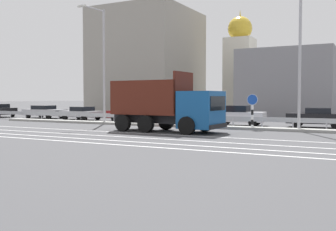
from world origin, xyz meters
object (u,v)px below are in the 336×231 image
at_px(parked_car_4, 187,115).
at_px(church_tower, 240,66).
at_px(parked_car_1, 44,112).
at_px(median_road_sign, 252,111).
at_px(parked_car_6, 317,117).
at_px(parked_car_3, 133,113).
at_px(parked_car_5, 239,115).
at_px(street_lamp_2, 300,51).
at_px(dump_truck, 179,111).
at_px(parked_car_2, 82,113).
at_px(street_lamp_1, 102,60).

xyz_separation_m(parked_car_4, church_tower, (-2.67, 22.34, 5.60)).
xyz_separation_m(parked_car_1, parked_car_4, (16.27, -0.51, 0.03)).
height_order(median_road_sign, parked_car_4, median_road_sign).
height_order(parked_car_1, parked_car_6, parked_car_6).
distance_m(parked_car_3, parked_car_5, 9.85).
xyz_separation_m(parked_car_3, church_tower, (2.70, 22.04, 5.57)).
bearing_deg(parked_car_4, median_road_sign, -120.12).
bearing_deg(median_road_sign, street_lamp_2, 0.05).
height_order(parked_car_4, parked_car_6, parked_car_6).
height_order(dump_truck, parked_car_2, dump_truck).
xyz_separation_m(parked_car_2, church_tower, (8.35, 22.31, 5.66)).
height_order(dump_truck, median_road_sign, dump_truck).
height_order(parked_car_3, parked_car_4, parked_car_3).
xyz_separation_m(median_road_sign, street_lamp_1, (-12.11, -0.15, 3.87)).
bearing_deg(parked_car_6, church_tower, 25.49).
distance_m(median_road_sign, parked_car_3, 12.40).
height_order(parked_car_5, parked_car_6, parked_car_5).
distance_m(street_lamp_2, parked_car_4, 10.89).
bearing_deg(street_lamp_1, parked_car_2, 144.93).
bearing_deg(parked_car_1, parked_car_4, 87.67).
bearing_deg(parked_car_1, median_road_sign, 79.32).
bearing_deg(median_road_sign, parked_car_2, 168.38).
bearing_deg(parked_car_6, dump_truck, 133.58).
distance_m(median_road_sign, parked_car_2, 17.80).
relative_size(median_road_sign, street_lamp_1, 0.26).
bearing_deg(street_lamp_1, parked_car_5, 18.60).
bearing_deg(dump_truck, parked_car_6, 139.96).
relative_size(parked_car_3, church_tower, 0.36).
xyz_separation_m(median_road_sign, parked_car_5, (-1.94, 3.27, -0.47)).
height_order(street_lamp_1, street_lamp_2, street_lamp_1).
bearing_deg(parked_car_2, church_tower, -17.79).
height_order(dump_truck, church_tower, church_tower).
bearing_deg(parked_car_1, parked_car_2, 84.30).
height_order(parked_car_1, parked_car_5, parked_car_5).
bearing_deg(parked_car_5, street_lamp_2, 52.33).
xyz_separation_m(street_lamp_1, parked_car_3, (0.33, 4.00, -4.35)).
xyz_separation_m(street_lamp_1, parked_car_4, (5.70, 3.70, -4.38)).
height_order(dump_truck, parked_car_6, dump_truck).
xyz_separation_m(parked_car_1, parked_car_5, (20.74, -0.79, 0.08)).
xyz_separation_m(parked_car_3, parked_car_4, (5.37, -0.31, -0.03)).
bearing_deg(median_road_sign, parked_car_3, 161.88).
bearing_deg(parked_car_5, parked_car_6, 91.89).
relative_size(dump_truck, parked_car_3, 1.46).
bearing_deg(parked_car_3, parked_car_4, -88.92).
relative_size(parked_car_1, parked_car_4, 1.15).
relative_size(dump_truck, church_tower, 0.52).
bearing_deg(parked_car_1, dump_truck, 66.94).
bearing_deg(street_lamp_1, dump_truck, -23.52).
xyz_separation_m(dump_truck, parked_car_3, (-8.31, 7.76, -0.56)).
bearing_deg(dump_truck, parked_car_5, 170.11).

